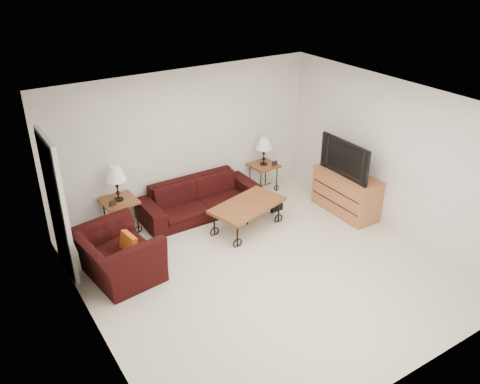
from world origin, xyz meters
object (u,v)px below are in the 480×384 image
Objects in this scene: lamp_right at (264,151)px; side_table_right at (263,177)px; armchair at (118,255)px; backpack at (273,202)px; sofa at (200,198)px; television at (349,157)px; coffee_table at (247,216)px; tv_stand at (346,193)px; lamp_left at (117,183)px; side_table_left at (121,216)px.

side_table_right is at bearing 0.00° from lamp_right.
armchair is 2.49× the size of backpack.
television is at bearing -31.05° from sofa.
backpack is (-0.41, -0.88, -0.04)m from side_table_right.
television is 2.42× the size of backpack.
armchair is at bearing -160.39° from side_table_right.
television is at bearing -14.19° from coffee_table.
tv_stand is (2.23, -1.33, 0.06)m from sofa.
armchair reaches higher than side_table_right.
armchair is (-0.48, -1.20, -0.52)m from lamp_left.
coffee_table is 1.86m from tv_stand.
lamp_right is 1.69m from television.
tv_stand reaches higher than side_table_left.
sofa is at bearing 166.01° from backpack.
lamp_left is 0.52× the size of armchair.
coffee_table is 1.01× the size of tv_stand.
backpack is at bearing -119.43° from television.
lamp_right is (0.00, 0.00, 0.54)m from side_table_right.
coffee_table is (-1.07, -1.06, -0.57)m from lamp_right.
coffee_table is (0.43, -0.88, -0.08)m from sofa.
side_table_left is 3.93m from tv_stand.
sofa reaches higher than coffee_table.
lamp_left reaches higher than lamp_right.
armchair is at bearing -176.51° from coffee_table.
sofa is 2.60m from tv_stand.
side_table_left is at bearing -112.73° from television.
television is at bearing 180.00° from tv_stand.
backpack is at bearing -19.45° from side_table_left.
lamp_left is 1.39m from armchair.
coffee_table is at bearing -30.19° from lamp_left.
tv_stand is at bearing -63.97° from lamp_right.
side_table_right is at bearing 116.03° from tv_stand.
sofa is 1.86× the size of armchair.
sofa is 2.13m from armchair.
side_table_right is 1.00× the size of lamp_right.
lamp_right is (1.49, 0.18, 0.50)m from sofa.
lamp_right is 0.43× the size of coffee_table.
lamp_right reaches higher than tv_stand.
tv_stand is at bearing -10.32° from backpack.
sofa is at bearing 115.88° from coffee_table.
tv_stand is at bearing -14.04° from coffee_table.
lamp_left is at bearing 0.00° from side_table_left.
lamp_left reaches higher than tv_stand.
television is (3.61, -1.51, 0.77)m from side_table_left.
coffee_table is at bearing -104.19° from television.
television is at bearing -10.75° from backpack.
television is (4.08, -0.31, 0.69)m from armchair.
side_table_right reaches higher than coffee_table.
lamp_left is 3.91m from television.
armchair is 1.03× the size of television.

